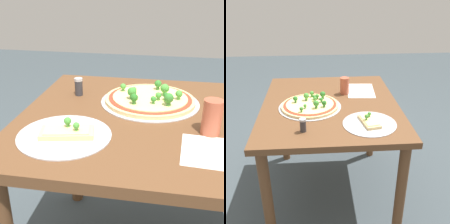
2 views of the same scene
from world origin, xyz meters
TOP-DOWN VIEW (x-y plane):
  - dining_table at (0.00, 0.00)m, footprint 1.02×0.87m
  - pizza_tray_whole at (-0.05, 0.13)m, footprint 0.39×0.39m
  - pizza_tray_slice at (-0.29, -0.20)m, footprint 0.30×0.30m
  - drinking_cup at (0.16, -0.11)m, footprint 0.06×0.06m
  - condiment_shaker at (-0.35, 0.16)m, footprint 0.03×0.03m

SIDE VIEW (x-z plane):
  - dining_table at x=0.00m, z-range 0.26..0.98m
  - pizza_tray_slice at x=-0.29m, z-range 0.71..0.76m
  - pizza_tray_whole at x=-0.05m, z-range 0.70..0.78m
  - condiment_shaker at x=-0.35m, z-range 0.73..0.80m
  - drinking_cup at x=0.16m, z-range 0.73..0.84m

